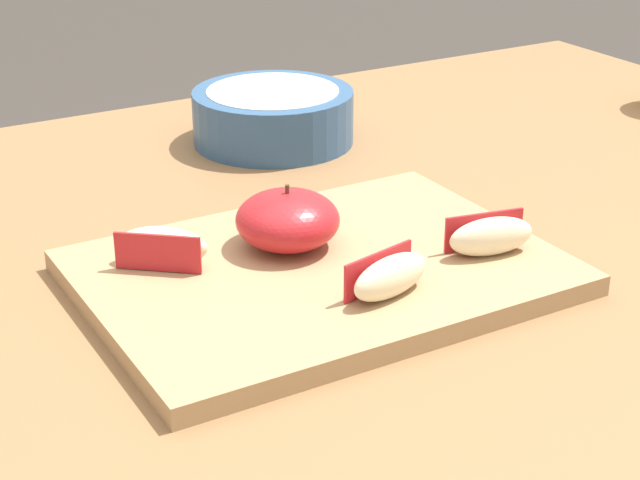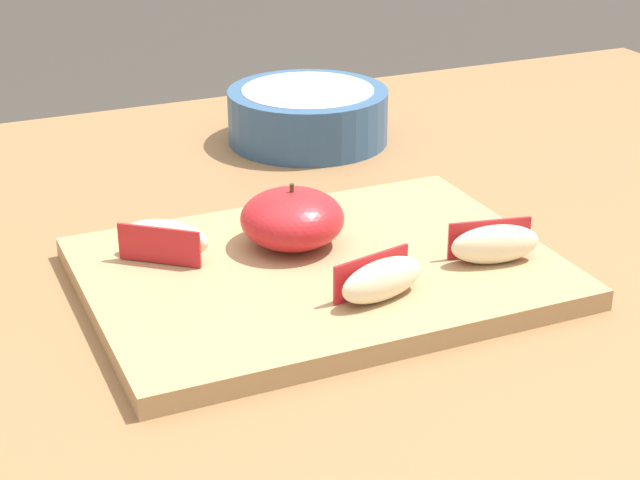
# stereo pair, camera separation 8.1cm
# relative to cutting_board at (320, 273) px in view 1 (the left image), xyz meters

# --- Properties ---
(dining_table) EXTENTS (1.50, 0.91, 0.75)m
(dining_table) POSITION_rel_cutting_board_xyz_m (-0.03, 0.07, -0.10)
(dining_table) COLOR brown
(dining_table) RESTS_ON ground_plane
(cutting_board) EXTENTS (0.37, 0.27, 0.02)m
(cutting_board) POSITION_rel_cutting_board_xyz_m (0.00, 0.00, 0.00)
(cutting_board) COLOR #A37F56
(cutting_board) RESTS_ON dining_table
(apple_half_skin_up) EXTENTS (0.09, 0.09, 0.05)m
(apple_half_skin_up) POSITION_rel_cutting_board_xyz_m (-0.01, 0.04, 0.03)
(apple_half_skin_up) COLOR #B21E23
(apple_half_skin_up) RESTS_ON cutting_board
(apple_wedge_back) EXTENTS (0.07, 0.06, 0.03)m
(apple_wedge_back) POSITION_rel_cutting_board_xyz_m (-0.11, 0.06, 0.02)
(apple_wedge_back) COLOR beige
(apple_wedge_back) RESTS_ON cutting_board
(apple_wedge_left) EXTENTS (0.08, 0.04, 0.03)m
(apple_wedge_left) POSITION_rel_cutting_board_xyz_m (0.02, -0.07, 0.02)
(apple_wedge_left) COLOR beige
(apple_wedge_left) RESTS_ON cutting_board
(apple_wedge_right) EXTENTS (0.08, 0.04, 0.03)m
(apple_wedge_right) POSITION_rel_cutting_board_xyz_m (0.13, -0.05, 0.02)
(apple_wedge_right) COLOR beige
(apple_wedge_right) RESTS_ON cutting_board
(ceramic_fruit_bowl) EXTENTS (0.18, 0.18, 0.06)m
(ceramic_fruit_bowl) POSITION_rel_cutting_board_xyz_m (0.13, 0.32, 0.02)
(ceramic_fruit_bowl) COLOR #2D517A
(ceramic_fruit_bowl) RESTS_ON dining_table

